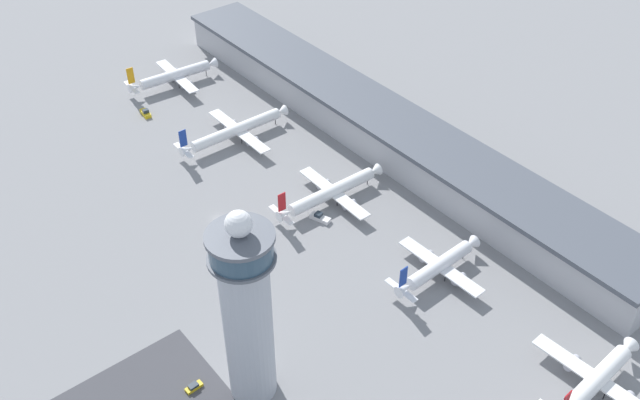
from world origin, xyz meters
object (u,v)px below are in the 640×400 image
airplane_gate_alpha (175,75)px  car_green_van (194,387)px  airplane_gate_bravo (236,130)px  airplane_gate_charlie (331,192)px  airplane_gate_delta (439,266)px  control_tower (247,312)px  service_truck_fuel (146,113)px  service_truck_catering (320,218)px  airplane_gate_echo (596,380)px

airplane_gate_alpha → car_green_van: bearing=-28.0°
airplane_gate_bravo → airplane_gate_charlie: airplane_gate_bravo is taller
airplane_gate_bravo → airplane_gate_delta: airplane_gate_bravo is taller
control_tower → airplane_gate_charlie: 80.81m
airplane_gate_charlie → control_tower: bearing=-54.0°
airplane_gate_alpha → service_truck_fuel: (13.35, -21.09, -3.65)m
service_truck_catering → car_green_van: (31.39, -65.71, -0.27)m
airplane_gate_bravo → car_green_van: 111.69m
airplane_gate_alpha → airplane_gate_bravo: (50.30, -2.75, -0.26)m
airplane_gate_alpha → airplane_gate_delta: 147.37m
car_green_van → control_tower: bearing=53.0°
control_tower → airplane_gate_alpha: (-146.08, 60.99, -23.13)m
airplane_gate_bravo → car_green_van: airplane_gate_bravo is taller
airplane_gate_delta → airplane_gate_echo: size_ratio=0.92×
airplane_gate_alpha → service_truck_catering: airplane_gate_alpha is taller
car_green_van → service_truck_fuel: bearing=157.2°
service_truck_catering → service_truck_fuel: size_ratio=1.14×
control_tower → car_green_van: 31.04m
airplane_gate_alpha → airplane_gate_bravo: airplane_gate_alpha is taller
airplane_gate_alpha → airplane_gate_delta: bearing=1.5°
airplane_gate_bravo → airplane_gate_delta: bearing=3.9°
airplane_gate_echo → service_truck_fuel: 188.64m
airplane_gate_bravo → car_green_van: bearing=-39.0°
airplane_gate_delta → service_truck_catering: size_ratio=4.54×
service_truck_catering → service_truck_fuel: bearing=-171.5°
service_truck_fuel → service_truck_catering: bearing=8.5°
airplane_gate_delta → airplane_gate_echo: 52.91m
airplane_gate_delta → car_green_van: size_ratio=7.25×
airplane_gate_charlie → service_truck_fuel: (-87.36, -22.62, -3.06)m
airplane_gate_charlie → service_truck_catering: bearing=-60.7°
airplane_gate_echo → airplane_gate_bravo: bearing=-177.3°
airplane_gate_charlie → airplane_gate_delta: (46.61, 2.31, 0.07)m
service_truck_fuel → car_green_van: bearing=-22.8°
airplane_gate_charlie → airplane_gate_echo: bearing=1.6°
airplane_gate_bravo → service_truck_catering: size_ratio=6.25×
control_tower → service_truck_catering: bearing=127.0°
airplane_gate_delta → airplane_gate_echo: (52.90, 0.54, 0.54)m
airplane_gate_echo → car_green_van: airplane_gate_echo is taller
airplane_gate_echo → service_truck_catering: bearing=-173.0°
airplane_gate_bravo → airplane_gate_delta: 97.24m
airplane_gate_echo → service_truck_catering: airplane_gate_echo is taller
control_tower → airplane_gate_delta: control_tower is taller
car_green_van → airplane_gate_echo: bearing=50.8°
airplane_gate_echo → service_truck_fuel: size_ratio=5.61×
airplane_gate_delta → service_truck_fuel: size_ratio=5.18×
airplane_gate_charlie → airplane_gate_echo: size_ratio=1.17×
airplane_gate_bravo → airplane_gate_charlie: 50.59m
airplane_gate_alpha → service_truck_fuel: airplane_gate_alpha is taller
control_tower → airplane_gate_alpha: bearing=157.3°
airplane_gate_bravo → airplane_gate_alpha: bearing=176.9°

